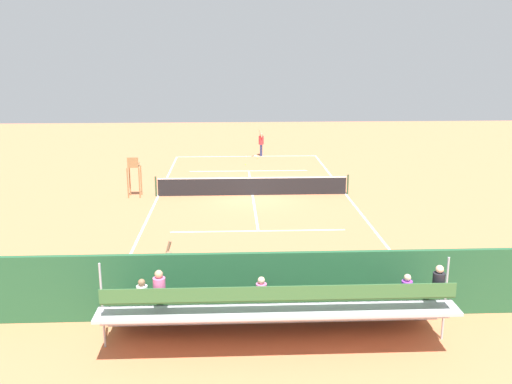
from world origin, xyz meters
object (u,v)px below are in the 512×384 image
(bleacher_stand, at_px, (276,309))
(equipment_bag, at_px, (274,302))
(tennis_ball_far, at_px, (245,165))
(line_judge, at_px, (169,272))
(tennis_player, at_px, (261,142))
(tennis_racket, at_px, (255,156))
(courtside_bench, at_px, (342,287))
(tennis_ball_near, at_px, (257,158))
(umpire_chair, at_px, (134,172))
(tennis_net, at_px, (253,186))

(bleacher_stand, relative_size, equipment_bag, 10.07)
(tennis_ball_far, bearing_deg, line_judge, 82.11)
(tennis_player, relative_size, tennis_racket, 3.63)
(courtside_bench, distance_m, line_judge, 5.27)
(tennis_ball_near, bearing_deg, line_judge, 80.64)
(line_judge, bearing_deg, tennis_ball_near, -99.36)
(umpire_chair, xyz_separation_m, tennis_racket, (-6.85, -11.22, -1.30))
(tennis_net, relative_size, courtside_bench, 5.72)
(bleacher_stand, xyz_separation_m, umpire_chair, (6.21, -15.29, 0.40))
(tennis_net, bearing_deg, tennis_ball_near, -94.22)
(tennis_ball_near, bearing_deg, bleacher_stand, 88.35)
(tennis_ball_near, relative_size, tennis_ball_far, 1.00)
(tennis_net, xyz_separation_m, umpire_chair, (6.20, 0.05, 0.81))
(tennis_ball_far, distance_m, line_judge, 21.04)
(tennis_player, bearing_deg, tennis_racket, -5.15)
(courtside_bench, relative_size, tennis_ball_near, 27.27)
(courtside_bench, bearing_deg, tennis_net, -80.63)
(tennis_player, height_order, line_judge, same)
(tennis_racket, height_order, line_judge, line_judge)
(bleacher_stand, height_order, tennis_racket, bleacher_stand)
(tennis_net, relative_size, line_judge, 5.35)
(tennis_racket, bearing_deg, equipment_bag, 88.78)
(tennis_net, relative_size, tennis_ball_far, 156.06)
(tennis_net, bearing_deg, tennis_player, -95.46)
(tennis_net, height_order, tennis_player, tennis_player)
(tennis_ball_far, bearing_deg, courtside_bench, 96.34)
(umpire_chair, height_order, equipment_bag, umpire_chair)
(tennis_player, bearing_deg, umpire_chair, 56.99)
(equipment_bag, bearing_deg, courtside_bench, -176.44)
(tennis_player, distance_m, line_judge, 24.38)
(bleacher_stand, height_order, line_judge, bleacher_stand)
(tennis_ball_near, height_order, line_judge, line_judge)
(courtside_bench, bearing_deg, equipment_bag, 3.56)
(tennis_net, relative_size, tennis_ball_near, 156.06)
(tennis_player, xyz_separation_m, tennis_ball_far, (1.23, 3.21, -0.98))
(tennis_ball_near, xyz_separation_m, tennis_ball_far, (0.91, 2.23, 0.00))
(tennis_player, height_order, tennis_ball_far, tennis_player)
(tennis_net, xyz_separation_m, bleacher_stand, (-0.01, 15.34, 0.41))
(umpire_chair, height_order, tennis_racket, umpire_chair)
(bleacher_stand, relative_size, tennis_player, 4.70)
(tennis_racket, bearing_deg, tennis_ball_near, 95.63)
(bleacher_stand, bearing_deg, tennis_ball_far, -89.56)
(bleacher_stand, relative_size, courtside_bench, 5.03)
(umpire_chair, bearing_deg, bleacher_stand, 112.12)
(courtside_bench, relative_size, tennis_racket, 3.40)
(courtside_bench, xyz_separation_m, line_judge, (5.24, -0.38, 0.46))
(umpire_chair, xyz_separation_m, tennis_ball_far, (-6.03, -7.97, -1.28))
(tennis_player, bearing_deg, tennis_ball_near, 72.22)
(tennis_player, relative_size, line_judge, 1.00)
(bleacher_stand, bearing_deg, line_judge, -38.56)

